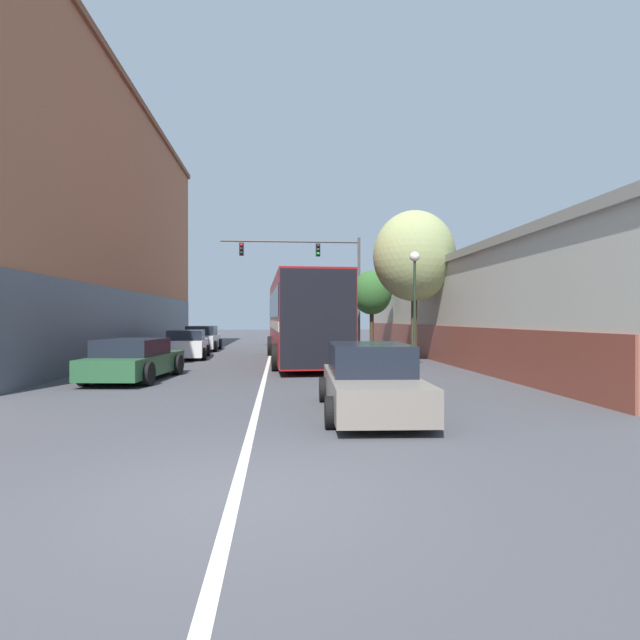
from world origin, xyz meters
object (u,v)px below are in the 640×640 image
object	(u,v)px
parked_car_left_mid	(187,345)
street_lamp	(415,293)
street_tree_far	(372,293)
traffic_signal_gantry	(319,268)
parked_car_left_far	(134,360)
hatchback_foreground	(370,380)
parked_car_left_near	(202,339)
street_tree_near	(414,256)
bus	(302,316)

from	to	relation	value
parked_car_left_mid	street_lamp	distance (m)	11.47
parked_car_left_mid	street_tree_far	size ratio (longest dim) A/B	0.88
parked_car_left_mid	traffic_signal_gantry	world-z (taller)	traffic_signal_gantry
parked_car_left_mid	parked_car_left_far	xyz separation A→B (m)	(-0.07, -8.43, -0.03)
parked_car_left_far	traffic_signal_gantry	bearing A→B (deg)	-18.37
hatchback_foreground	parked_car_left_near	xyz separation A→B (m)	(-6.45, 20.11, 0.05)
street_lamp	street_tree_near	bearing A→B (deg)	74.96
bus	street_tree_near	size ratio (longest dim) A/B	1.83
bus	street_tree_near	bearing A→B (deg)	-96.59
parked_car_left_near	street_lamp	distance (m)	15.46
parked_car_left_far	traffic_signal_gantry	xyz separation A→B (m)	(7.04, 15.82, 4.53)
parked_car_left_near	traffic_signal_gantry	xyz separation A→B (m)	(7.13, 1.57, 4.46)
parked_car_left_near	bus	bearing A→B (deg)	-146.15
hatchback_foreground	street_tree_far	xyz separation A→B (m)	(3.70, 19.68, 2.81)
parked_car_left_mid	hatchback_foreground	bearing A→B (deg)	-160.54
street_tree_far	traffic_signal_gantry	bearing A→B (deg)	146.53
parked_car_left_near	parked_car_left_far	distance (m)	14.25
traffic_signal_gantry	parked_car_left_near	bearing A→B (deg)	-167.56
bus	parked_car_left_far	bearing A→B (deg)	135.62
parked_car_left_mid	street_tree_near	size ratio (longest dim) A/B	0.63
traffic_signal_gantry	street_tree_far	world-z (taller)	traffic_signal_gantry
parked_car_left_mid	traffic_signal_gantry	xyz separation A→B (m)	(6.97, 7.40, 4.51)
parked_car_left_far	parked_car_left_near	bearing A→B (deg)	5.99
traffic_signal_gantry	parked_car_left_far	bearing A→B (deg)	-113.98
parked_car_left_far	street_tree_near	distance (m)	12.62
street_tree_far	parked_car_left_far	bearing A→B (deg)	-126.04
parked_car_left_far	traffic_signal_gantry	distance (m)	17.90
bus	traffic_signal_gantry	distance (m)	10.30
parked_car_left_far	street_tree_near	world-z (taller)	street_tree_near
bus	street_lamp	bearing A→B (deg)	-135.58
parked_car_left_near	traffic_signal_gantry	distance (m)	8.56
parked_car_left_near	parked_car_left_mid	size ratio (longest dim) A/B	0.96
parked_car_left_near	traffic_signal_gantry	world-z (taller)	traffic_signal_gantry
hatchback_foreground	parked_car_left_mid	size ratio (longest dim) A/B	1.09
hatchback_foreground	parked_car_left_mid	world-z (taller)	hatchback_foreground
parked_car_left_near	street_tree_near	size ratio (longest dim) A/B	0.61
hatchback_foreground	street_tree_near	bearing A→B (deg)	-16.85
parked_car_left_mid	street_tree_far	xyz separation A→B (m)	(9.99, 5.40, 2.81)
parked_car_left_near	street_tree_near	xyz separation A→B (m)	(10.56, -8.48, 3.97)
street_lamp	street_tree_near	world-z (taller)	street_tree_near
parked_car_left_far	street_tree_far	world-z (taller)	street_tree_far
parked_car_left_far	hatchback_foreground	bearing A→B (deg)	-127.06
parked_car_left_near	street_tree_far	world-z (taller)	street_tree_far
bus	street_tree_far	world-z (taller)	street_tree_far
parked_car_left_mid	street_tree_near	xyz separation A→B (m)	(10.40, -2.65, 4.02)
street_tree_far	parked_car_left_mid	bearing A→B (deg)	-151.62
bus	parked_car_left_far	distance (m)	8.36
street_tree_far	street_lamp	bearing A→B (deg)	-92.59
bus	hatchback_foreground	size ratio (longest dim) A/B	2.66
traffic_signal_gantry	street_lamp	bearing A→B (deg)	-79.47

